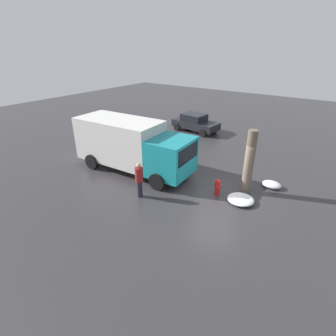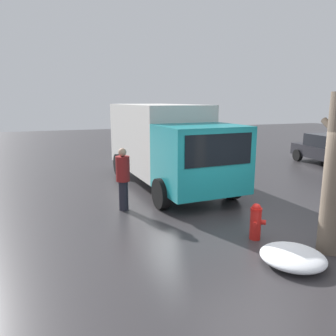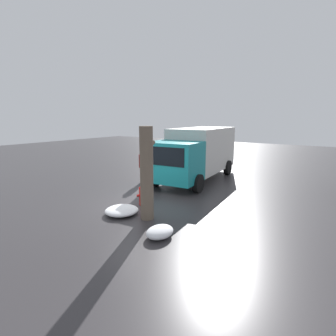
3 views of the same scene
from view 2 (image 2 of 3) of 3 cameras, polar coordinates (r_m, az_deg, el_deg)
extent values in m
plane|color=#333033|center=(7.89, 14.85, -11.83)|extent=(60.00, 60.00, 0.00)
cylinder|color=red|center=(7.76, 14.98, -9.53)|extent=(0.25, 0.25, 0.68)
cylinder|color=red|center=(7.64, 15.13, -6.96)|extent=(0.26, 0.26, 0.06)
sphere|color=red|center=(7.63, 15.14, -6.75)|extent=(0.21, 0.21, 0.21)
cylinder|color=red|center=(7.72, 16.32, -9.06)|extent=(0.15, 0.15, 0.11)
cylinder|color=red|center=(7.89, 15.10, -8.53)|extent=(0.13, 0.13, 0.09)
cylinder|color=red|center=(7.57, 14.92, -9.42)|extent=(0.13, 0.13, 0.09)
cylinder|color=#6B5B4C|center=(7.32, 27.16, -1.16)|extent=(0.46, 0.46, 3.26)
cylinder|color=#6B5B4C|center=(7.34, 26.65, 6.15)|extent=(0.53, 0.13, 0.43)
cube|color=teal|center=(9.69, 5.66, 1.70)|extent=(2.17, 2.53, 1.94)
cube|color=black|center=(8.76, 8.93, 3.12)|extent=(0.15, 2.03, 0.85)
cube|color=silver|center=(12.83, -1.97, 5.45)|extent=(5.20, 2.72, 2.49)
cylinder|color=black|center=(10.60, 11.03, -2.96)|extent=(0.92, 0.33, 0.90)
cylinder|color=black|center=(9.49, -1.18, -4.48)|extent=(0.92, 0.33, 0.90)
cylinder|color=black|center=(14.63, 0.67, 1.31)|extent=(0.92, 0.33, 0.90)
cylinder|color=black|center=(13.85, -8.51, 0.58)|extent=(0.92, 0.33, 0.90)
cylinder|color=#23232D|center=(9.48, -7.75, -4.76)|extent=(0.27, 0.27, 0.85)
cylinder|color=maroon|center=(9.29, -7.88, -0.13)|extent=(0.39, 0.39, 0.71)
sphere|color=tan|center=(9.20, -7.96, 2.73)|extent=(0.23, 0.23, 0.23)
cube|color=black|center=(17.72, 26.51, 2.36)|extent=(4.08, 2.08, 0.58)
cube|color=black|center=(17.79, 26.27, 4.31)|extent=(2.02, 1.69, 0.58)
cylinder|color=black|center=(16.20, 27.16, 0.49)|extent=(0.62, 0.25, 0.60)
cylinder|color=black|center=(19.32, 25.81, 2.24)|extent=(0.62, 0.25, 0.60)
cylinder|color=black|center=(18.25, 21.63, 2.09)|extent=(0.62, 0.25, 0.60)
ellipsoid|color=white|center=(6.96, 20.89, -14.24)|extent=(1.26, 1.22, 0.29)
camera|label=1|loc=(7.52, -104.21, 27.50)|focal=28.00mm
camera|label=3|loc=(10.96, 82.15, 3.91)|focal=28.00mm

